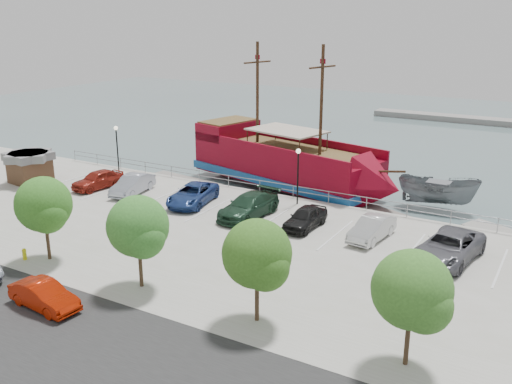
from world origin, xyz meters
The scene contains 24 objects.
ground centered at (0.00, 0.00, -1.00)m, with size 160.00×160.00×0.00m, color #4B6062.
street centered at (0.00, -16.00, 0.01)m, with size 100.00×8.00×0.04m, color black.
sidewalk centered at (0.00, -10.00, 0.01)m, with size 100.00×4.00×0.05m, color #9B978C.
seawall_railing centered at (0.00, 7.80, 0.53)m, with size 50.00×0.06×1.00m.
pirate_ship centered at (-2.96, 12.54, 1.19)m, with size 21.09×10.18×13.06m.
patrol_boat centered at (8.79, 13.66, 0.21)m, with size 2.36×6.26×2.42m, color slate.
dock_west centered at (-12.74, 9.20, -0.78)m, with size 7.61×2.18×0.44m, color gray.
dock_mid centered at (6.67, 9.20, -0.80)m, with size 6.91×1.98×0.40m, color slate.
shed centered at (-22.33, 0.41, 1.39)m, with size 3.60×3.60×2.62m.
street_sedan centered at (-3.55, -14.11, 0.66)m, with size 1.40×4.01×1.32m, color #A81A03.
fire_hydrant centered at (-9.17, -10.80, 0.40)m, with size 0.26×0.26×0.74m.
lamp_post_left centered at (-18.00, 6.50, 2.94)m, with size 0.36×0.36×4.28m.
lamp_post_mid centered at (0.00, 6.50, 2.94)m, with size 0.36×0.36×4.28m.
tree_c centered at (-7.85, -10.07, 3.30)m, with size 3.30×3.20×5.00m.
tree_d centered at (-0.85, -10.07, 3.30)m, with size 3.30×3.20×5.00m.
tree_e centered at (6.15, -10.07, 3.30)m, with size 3.30×3.20×5.00m.
tree_f centered at (13.15, -10.07, 3.30)m, with size 3.30×3.20×5.00m.
parked_car_a centered at (-16.02, 1.95, 0.76)m, with size 1.81×4.48×1.53m, color maroon.
parked_car_b centered at (-12.53, 2.24, 0.76)m, with size 1.61×4.62×1.52m, color #989DAA.
parked_car_c centered at (-6.85, 2.57, 0.75)m, with size 2.49×5.40×1.50m, color navy.
parked_car_d centered at (-1.71, 2.19, 0.81)m, with size 2.28×5.61×1.63m, color #1B3926.
parked_car_e centered at (2.69, 2.22, 0.72)m, with size 1.70×4.23×1.44m, color black.
parked_car_f centered at (7.23, 2.47, 0.72)m, with size 1.52×4.37×1.44m, color silver.
parked_car_g centered at (12.18, 1.52, 0.83)m, with size 2.75×5.96×1.66m, color #5B5B62.
Camera 1 is at (17.82, -30.49, 13.64)m, focal length 40.00 mm.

